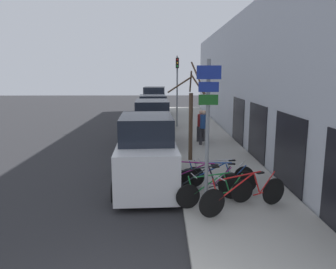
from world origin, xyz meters
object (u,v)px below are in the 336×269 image
(bicycle_5, at_px, (219,175))
(parked_car_3, at_px, (155,103))
(bicycle_3, at_px, (198,180))
(pedestrian_near, at_px, (201,123))
(parked_car_0, at_px, (147,154))
(bicycle_2, at_px, (200,186))
(bicycle_1, at_px, (216,192))
(bicycle_0, at_px, (244,195))
(pedestrian_far, at_px, (204,125))
(parked_car_1, at_px, (152,125))
(parked_car_2, at_px, (153,113))
(bicycle_4, at_px, (217,178))
(signpost, at_px, (207,128))
(street_tree, at_px, (191,117))
(traffic_light, at_px, (177,82))

(bicycle_5, distance_m, parked_car_3, 17.68)
(bicycle_3, distance_m, pedestrian_near, 7.51)
(bicycle_5, relative_size, parked_car_0, 0.48)
(bicycle_2, bearing_deg, bicycle_1, -149.49)
(bicycle_0, xyz_separation_m, parked_car_0, (-2.54, 2.31, 0.48))
(bicycle_5, distance_m, pedestrian_far, 6.00)
(parked_car_1, bearing_deg, bicycle_3, -80.74)
(parked_car_1, bearing_deg, pedestrian_far, -17.46)
(parked_car_0, bearing_deg, parked_car_2, 87.83)
(bicycle_4, bearing_deg, signpost, 170.51)
(parked_car_0, distance_m, parked_car_1, 6.09)
(street_tree, distance_m, traffic_light, 8.43)
(parked_car_1, relative_size, parked_car_2, 1.08)
(bicycle_5, distance_m, street_tree, 3.54)
(bicycle_3, bearing_deg, traffic_light, 23.06)
(parked_car_0, bearing_deg, bicycle_1, -49.50)
(pedestrian_near, bearing_deg, bicycle_3, -103.89)
(bicycle_5, bearing_deg, parked_car_1, 17.38)
(parked_car_1, relative_size, pedestrian_far, 2.82)
(bicycle_5, relative_size, pedestrian_near, 1.35)
(bicycle_2, xyz_separation_m, bicycle_5, (0.70, 1.13, -0.04))
(parked_car_0, xyz_separation_m, parked_car_1, (-0.04, 6.09, -0.01))
(parked_car_0, xyz_separation_m, pedestrian_far, (2.46, 5.43, 0.08))
(bicycle_1, height_order, bicycle_2, bicycle_2)
(bicycle_4, relative_size, parked_car_2, 0.51)
(parked_car_0, height_order, street_tree, street_tree)
(street_tree, bearing_deg, signpost, -90.26)
(bicycle_0, distance_m, bicycle_5, 1.81)
(bicycle_4, bearing_deg, parked_car_2, 20.43)
(signpost, relative_size, parked_car_3, 0.80)
(bicycle_5, xyz_separation_m, traffic_light, (-0.80, 11.56, 2.51))
(bicycle_0, relative_size, bicycle_3, 1.00)
(signpost, distance_m, bicycle_0, 1.95)
(parked_car_3, bearing_deg, parked_car_0, -87.81)
(bicycle_1, relative_size, parked_car_0, 0.46)
(bicycle_5, xyz_separation_m, parked_car_1, (-2.26, 6.62, 0.51))
(signpost, bearing_deg, parked_car_2, 97.24)
(parked_car_3, xyz_separation_m, street_tree, (1.80, -14.30, 0.75))
(bicycle_1, bearing_deg, parked_car_1, -0.80)
(bicycle_3, height_order, pedestrian_far, pedestrian_far)
(traffic_light, bearing_deg, pedestrian_far, -79.33)
(signpost, height_order, parked_car_0, signpost)
(bicycle_3, relative_size, parked_car_2, 0.54)
(pedestrian_far, bearing_deg, bicycle_5, -76.47)
(parked_car_3, height_order, traffic_light, traffic_light)
(bicycle_1, bearing_deg, pedestrian_far, -18.73)
(bicycle_5, relative_size, traffic_light, 0.48)
(bicycle_4, height_order, traffic_light, traffic_light)
(parked_car_0, bearing_deg, signpost, -58.94)
(bicycle_5, relative_size, parked_car_1, 0.45)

